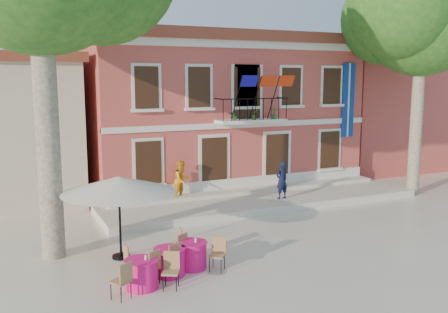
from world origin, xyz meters
TOP-DOWN VIEW (x-y plane):
  - ground at (0.00, 0.00)m, footprint 90.00×90.00m
  - main_building at (2.00, 9.99)m, footprint 13.50×9.59m
  - neighbor_east at (14.00, 11.00)m, footprint 9.40×9.40m
  - terrace at (2.00, 4.40)m, footprint 14.00×3.40m
  - plane_tree_east at (9.29, 3.13)m, footprint 5.67×5.67m
  - patio_umbrella at (-5.10, 0.48)m, footprint 3.37×3.37m
  - pedestrian_navy at (2.58, 3.84)m, footprint 0.65×0.49m
  - pedestrian_orange at (-1.31, 5.48)m, footprint 1.00×0.92m
  - cafe_table_0 at (-5.12, -1.95)m, footprint 1.87×1.65m
  - cafe_table_1 at (-3.45, -1.19)m, footprint 1.84×1.77m
  - cafe_table_3 at (-4.20, -1.43)m, footprint 1.89×1.28m

SIDE VIEW (x-z plane):
  - ground at x=0.00m, z-range 0.00..0.00m
  - terrace at x=2.00m, z-range 0.00..0.30m
  - cafe_table_3 at x=-4.20m, z-range -0.05..0.90m
  - cafe_table_0 at x=-5.12m, z-range -0.05..0.90m
  - cafe_table_1 at x=-3.45m, z-range -0.05..0.90m
  - pedestrian_navy at x=2.58m, z-range 0.30..1.91m
  - pedestrian_orange at x=-1.31m, z-range 0.30..1.96m
  - patio_umbrella at x=-5.10m, z-range 1.00..3.50m
  - neighbor_east at x=14.00m, z-range 0.02..6.42m
  - main_building at x=2.00m, z-range 0.03..7.53m
  - plane_tree_east at x=9.29m, z-range 2.68..13.81m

